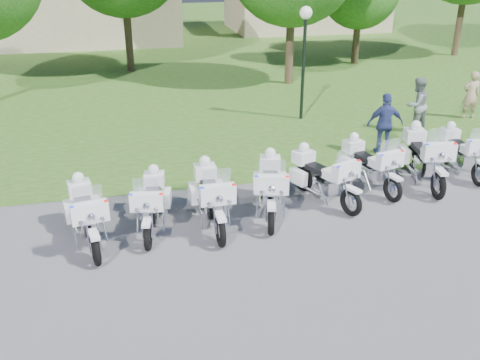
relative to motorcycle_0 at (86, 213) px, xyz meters
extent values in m
plane|color=#5C5C61|center=(4.09, -0.83, -0.68)|extent=(100.00, 100.00, 0.00)
cube|color=#2F551A|center=(4.09, 26.17, -0.67)|extent=(100.00, 48.00, 0.01)
torus|color=black|center=(0.18, -0.99, -0.34)|extent=(0.25, 0.69, 0.68)
torus|color=black|center=(-0.13, 0.71, -0.34)|extent=(0.25, 0.69, 0.68)
cube|color=white|center=(0.18, -1.01, 0.01)|extent=(0.26, 0.47, 0.07)
cube|color=white|center=(0.14, -0.76, 0.39)|extent=(0.76, 0.37, 0.41)
cube|color=silver|center=(0.13, -0.70, 0.75)|extent=(0.58, 0.22, 0.38)
sphere|color=red|center=(0.47, -0.76, 0.58)|extent=(0.09, 0.09, 0.09)
sphere|color=#1426E5|center=(-0.17, -0.88, 0.58)|extent=(0.09, 0.09, 0.09)
cube|color=silver|center=(0.02, -0.12, -0.22)|extent=(0.44, 0.62, 0.35)
cube|color=white|center=(0.07, -0.36, 0.14)|extent=(0.42, 0.58, 0.22)
cube|color=black|center=(-0.03, 0.18, 0.12)|extent=(0.45, 0.68, 0.12)
cube|color=white|center=(0.20, 0.62, -0.17)|extent=(0.28, 0.55, 0.37)
cube|color=white|center=(-0.40, 0.51, -0.17)|extent=(0.28, 0.55, 0.37)
cube|color=white|center=(-0.14, 0.74, 0.26)|extent=(0.55, 0.49, 0.33)
sphere|color=white|center=(-0.14, 0.74, 0.52)|extent=(0.26, 0.26, 0.26)
torus|color=black|center=(1.24, -0.64, -0.36)|extent=(0.24, 0.66, 0.65)
torus|color=black|center=(1.53, 0.97, -0.36)|extent=(0.24, 0.66, 0.65)
cube|color=white|center=(1.23, -0.66, -0.02)|extent=(0.25, 0.45, 0.07)
cube|color=white|center=(1.28, -0.42, 0.33)|extent=(0.72, 0.35, 0.39)
cube|color=silver|center=(1.29, -0.36, 0.67)|extent=(0.55, 0.21, 0.36)
sphere|color=red|center=(1.57, -0.53, 0.52)|extent=(0.09, 0.09, 0.09)
sphere|color=#1426E5|center=(0.96, -0.42, 0.52)|extent=(0.09, 0.09, 0.09)
cube|color=silver|center=(1.39, 0.19, -0.24)|extent=(0.42, 0.59, 0.33)
cube|color=white|center=(1.35, -0.04, 0.09)|extent=(0.39, 0.55, 0.21)
cube|color=black|center=(1.44, 0.47, 0.07)|extent=(0.43, 0.65, 0.12)
cube|color=white|center=(1.79, 0.78, -0.20)|extent=(0.26, 0.52, 0.35)
cube|color=white|center=(1.22, 0.88, -0.20)|extent=(0.26, 0.52, 0.35)
cube|color=white|center=(1.54, 1.00, 0.21)|extent=(0.52, 0.46, 0.31)
sphere|color=white|center=(1.54, 1.00, 0.46)|extent=(0.25, 0.25, 0.25)
torus|color=black|center=(2.75, -0.84, -0.33)|extent=(0.14, 0.71, 0.70)
torus|color=black|center=(2.74, 0.95, -0.33)|extent=(0.14, 0.71, 0.70)
cube|color=white|center=(2.75, -0.86, 0.04)|extent=(0.19, 0.46, 0.07)
cube|color=white|center=(2.75, -0.60, 0.43)|extent=(0.76, 0.26, 0.42)
cube|color=silver|center=(2.75, -0.53, 0.79)|extent=(0.59, 0.13, 0.40)
sphere|color=red|center=(3.09, -0.66, 0.63)|extent=(0.09, 0.09, 0.09)
sphere|color=#1426E5|center=(2.41, -0.66, 0.63)|extent=(0.09, 0.09, 0.09)
cube|color=silver|center=(2.75, 0.08, -0.21)|extent=(0.36, 0.59, 0.36)
cube|color=white|center=(2.75, -0.18, 0.16)|extent=(0.34, 0.55, 0.23)
cube|color=black|center=(2.74, 0.39, 0.14)|extent=(0.36, 0.65, 0.13)
cube|color=white|center=(3.06, 0.79, -0.15)|extent=(0.19, 0.55, 0.38)
cube|color=white|center=(2.43, 0.79, -0.15)|extent=(0.19, 0.55, 0.38)
cube|color=white|center=(2.74, 0.98, 0.29)|extent=(0.51, 0.42, 0.34)
sphere|color=white|center=(2.74, 0.98, 0.56)|extent=(0.27, 0.27, 0.27)
torus|color=black|center=(3.94, -0.58, -0.33)|extent=(0.31, 0.71, 0.70)
torus|color=black|center=(4.39, 1.14, -0.33)|extent=(0.31, 0.71, 0.70)
cube|color=white|center=(3.93, -0.60, 0.03)|extent=(0.30, 0.49, 0.07)
cube|color=white|center=(4.00, -0.35, 0.42)|extent=(0.79, 0.43, 0.42)
cube|color=silver|center=(4.02, -0.29, 0.79)|extent=(0.60, 0.27, 0.39)
sphere|color=red|center=(4.31, -0.49, 0.62)|extent=(0.09, 0.09, 0.09)
sphere|color=#1426E5|center=(3.66, -0.32, 0.62)|extent=(0.09, 0.09, 0.09)
cube|color=silver|center=(4.17, 0.30, -0.21)|extent=(0.49, 0.66, 0.36)
cube|color=white|center=(4.11, 0.06, 0.16)|extent=(0.46, 0.61, 0.23)
cube|color=black|center=(4.25, 0.60, 0.14)|extent=(0.51, 0.72, 0.13)
cube|color=white|center=(4.66, 0.91, -0.15)|extent=(0.32, 0.57, 0.38)
cube|color=white|center=(4.05, 1.07, -0.15)|extent=(0.32, 0.57, 0.38)
cube|color=white|center=(4.40, 1.17, 0.29)|extent=(0.59, 0.53, 0.34)
sphere|color=white|center=(4.40, 1.17, 0.56)|extent=(0.27, 0.27, 0.27)
torus|color=black|center=(6.03, -0.15, -0.34)|extent=(0.37, 0.68, 0.68)
torus|color=black|center=(5.39, 1.45, -0.34)|extent=(0.37, 0.68, 0.68)
cube|color=white|center=(6.03, -0.16, 0.01)|extent=(0.33, 0.48, 0.07)
cube|color=white|center=(5.94, 0.07, 0.38)|extent=(0.77, 0.49, 0.40)
cube|color=silver|center=(5.92, 0.13, 0.74)|extent=(0.57, 0.32, 0.38)
sphere|color=red|center=(6.26, 0.13, 0.57)|extent=(0.09, 0.09, 0.09)
sphere|color=#1426E5|center=(5.66, -0.11, 0.57)|extent=(0.09, 0.09, 0.09)
cube|color=silver|center=(5.70, 0.67, -0.22)|extent=(0.53, 0.65, 0.34)
cube|color=white|center=(5.79, 0.45, 0.13)|extent=(0.49, 0.61, 0.22)
cube|color=black|center=(5.59, 0.95, 0.11)|extent=(0.55, 0.71, 0.12)
cube|color=white|center=(5.73, 1.42, -0.17)|extent=(0.36, 0.56, 0.36)
cube|color=white|center=(5.17, 1.20, -0.17)|extent=(0.36, 0.56, 0.36)
cube|color=white|center=(5.38, 1.48, 0.25)|extent=(0.60, 0.55, 0.32)
sphere|color=white|center=(5.38, 1.48, 0.51)|extent=(0.26, 0.26, 0.26)
torus|color=black|center=(7.34, 0.31, -0.35)|extent=(0.27, 0.68, 0.66)
torus|color=black|center=(6.99, 1.96, -0.35)|extent=(0.27, 0.68, 0.66)
cube|color=white|center=(7.35, 0.29, 0.00)|extent=(0.27, 0.46, 0.07)
cube|color=white|center=(7.30, 0.53, 0.36)|extent=(0.75, 0.38, 0.40)
cube|color=silver|center=(7.28, 0.59, 0.71)|extent=(0.57, 0.23, 0.37)
sphere|color=red|center=(7.62, 0.54, 0.55)|extent=(0.09, 0.09, 0.09)
sphere|color=#1426E5|center=(7.00, 0.41, 0.55)|extent=(0.09, 0.09, 0.09)
cube|color=silver|center=(7.16, 1.15, -0.23)|extent=(0.45, 0.61, 0.34)
cube|color=white|center=(7.21, 0.92, 0.12)|extent=(0.42, 0.57, 0.22)
cube|color=black|center=(7.10, 1.45, 0.10)|extent=(0.46, 0.67, 0.12)
cube|color=white|center=(7.31, 1.88, -0.18)|extent=(0.28, 0.54, 0.36)
cube|color=white|center=(6.73, 1.75, -0.18)|extent=(0.28, 0.54, 0.36)
cube|color=white|center=(6.98, 1.99, 0.23)|extent=(0.55, 0.49, 0.32)
sphere|color=white|center=(6.98, 1.99, 0.49)|extent=(0.26, 0.26, 0.26)
torus|color=black|center=(8.54, 0.21, -0.31)|extent=(0.27, 0.76, 0.75)
torus|color=black|center=(8.86, 2.08, -0.31)|extent=(0.27, 0.76, 0.75)
cube|color=white|center=(8.54, 0.18, 0.08)|extent=(0.28, 0.52, 0.08)
cube|color=white|center=(8.58, 0.46, 0.49)|extent=(0.84, 0.40, 0.45)
cube|color=silver|center=(8.59, 0.53, 0.88)|extent=(0.64, 0.24, 0.42)
sphere|color=red|center=(8.92, 0.33, 0.71)|extent=(0.10, 0.10, 0.10)
sphere|color=#1426E5|center=(8.22, 0.45, 0.71)|extent=(0.10, 0.10, 0.10)
cube|color=silver|center=(8.70, 1.16, -0.18)|extent=(0.48, 0.68, 0.38)
cube|color=white|center=(8.66, 0.90, 0.21)|extent=(0.45, 0.63, 0.25)
cube|color=black|center=(8.76, 1.49, 0.19)|extent=(0.49, 0.75, 0.13)
cube|color=white|center=(9.16, 1.86, -0.12)|extent=(0.30, 0.61, 0.40)
cube|color=white|center=(8.50, 1.97, -0.12)|extent=(0.30, 0.61, 0.40)
cube|color=white|center=(8.86, 2.11, 0.35)|extent=(0.60, 0.53, 0.36)
sphere|color=white|center=(8.86, 2.11, 0.64)|extent=(0.29, 0.29, 0.29)
torus|color=black|center=(10.05, 0.68, -0.36)|extent=(0.17, 0.66, 0.65)
torus|color=black|center=(10.15, 2.32, -0.36)|extent=(0.17, 0.66, 0.65)
cube|color=white|center=(10.06, 0.90, 0.34)|extent=(0.71, 0.27, 0.39)
cube|color=silver|center=(10.07, 0.96, 0.68)|extent=(0.55, 0.15, 0.37)
sphere|color=#1426E5|center=(9.75, 0.86, 0.53)|extent=(0.09, 0.09, 0.09)
cube|color=silver|center=(10.10, 1.52, -0.24)|extent=(0.36, 0.56, 0.33)
cube|color=white|center=(10.09, 1.29, 0.10)|extent=(0.34, 0.52, 0.21)
cube|color=black|center=(10.12, 1.81, 0.08)|extent=(0.37, 0.62, 0.12)
cube|color=white|center=(10.43, 2.16, -0.19)|extent=(0.20, 0.51, 0.35)
cube|color=white|center=(9.85, 2.20, -0.19)|extent=(0.20, 0.51, 0.35)
cube|color=white|center=(10.15, 2.35, 0.21)|extent=(0.49, 0.42, 0.31)
sphere|color=white|center=(10.15, 2.35, 0.47)|extent=(0.25, 0.25, 0.25)
cylinder|color=black|center=(7.39, 7.41, 1.13)|extent=(0.12, 0.12, 3.62)
sphere|color=white|center=(7.39, 7.41, 3.10)|extent=(0.44, 0.44, 0.44)
cylinder|color=#38281C|center=(1.61, 17.01, 1.37)|extent=(0.36, 0.36, 4.10)
cylinder|color=#38281C|center=(8.61, 12.77, 1.30)|extent=(0.36, 0.36, 3.96)
cylinder|color=#38281C|center=(13.45, 16.26, 0.72)|extent=(0.36, 0.36, 2.80)
cylinder|color=#38281C|center=(20.06, 17.10, 1.52)|extent=(0.36, 0.36, 4.40)
cube|color=tan|center=(-1.91, 27.17, 1.12)|extent=(14.00, 8.00, 3.60)
cube|color=tan|center=(15.09, 29.17, 1.12)|extent=(11.00, 7.00, 3.60)
imported|color=tan|center=(13.42, 6.09, 0.19)|extent=(0.70, 0.52, 1.74)
imported|color=gray|center=(10.68, 5.16, 0.25)|extent=(1.08, 0.96, 1.87)
imported|color=navy|center=(8.67, 3.48, 0.26)|extent=(1.16, 0.64, 1.87)
camera|label=1|loc=(0.94, -10.59, 5.26)|focal=40.00mm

